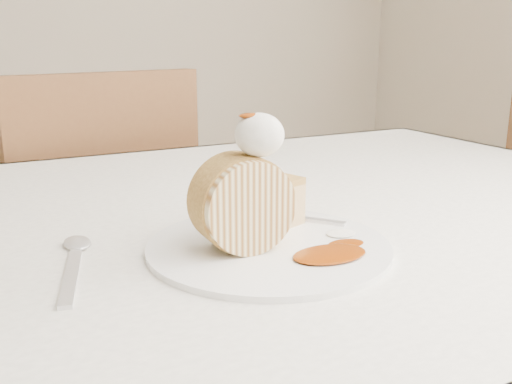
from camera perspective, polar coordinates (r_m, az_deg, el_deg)
name	(u,v)px	position (r m, az deg, el deg)	size (l,w,h in m)	color
table	(222,274)	(0.78, -3.45, -8.20)	(1.40, 0.90, 0.75)	white
chair_far	(95,239)	(1.39, -15.85, -4.54)	(0.51, 0.51, 0.90)	brown
plate	(269,247)	(0.61, 1.27, -5.48)	(0.26, 0.26, 0.01)	white
roulade_slice	(242,204)	(0.58, -1.36, -1.17)	(0.10, 0.10, 0.05)	beige
cake_chunk	(272,204)	(0.66, 1.63, -1.23)	(0.06, 0.05, 0.05)	tan
whipped_cream	(259,135)	(0.57, 0.35, 5.72)	(0.05, 0.05, 0.04)	white
caramel_drizzle	(251,110)	(0.57, -0.55, 8.20)	(0.03, 0.02, 0.01)	#7D2E05
caramel_pool	(330,254)	(0.58, 7.37, -6.17)	(0.08, 0.05, 0.00)	#7D2E05
fork	(300,218)	(0.69, 4.46, -2.65)	(0.02, 0.15, 0.00)	silver
spoon	(71,276)	(0.57, -18.00, -8.01)	(0.02, 0.17, 0.00)	silver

